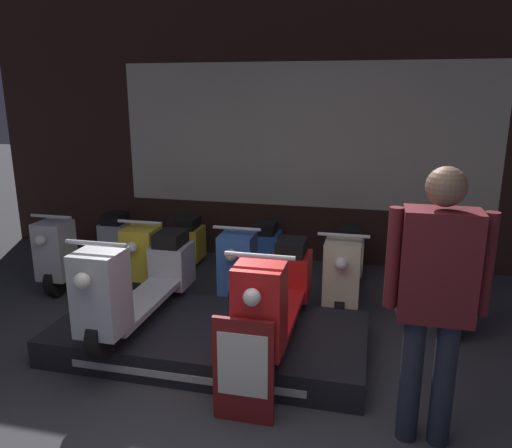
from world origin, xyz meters
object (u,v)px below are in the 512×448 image
scooter_backrow_2 (253,259)px  scooter_backrow_3 (345,266)px  scooter_backrow_1 (168,252)px  scooter_display_left (141,281)px  scooter_display_right (278,293)px  price_sign_board (243,371)px  scooter_backrow_0 (89,246)px  scooter_backrow_4 (446,274)px  person_right_browsing (436,289)px

scooter_backrow_2 → scooter_backrow_3: 0.97m
scooter_backrow_1 → scooter_backrow_2: (0.97, 0.00, 0.00)m
scooter_display_left → scooter_display_right: same height
scooter_display_right → scooter_backrow_3: scooter_display_right is taller
scooter_backrow_3 → price_sign_board: scooter_backrow_3 is taller
scooter_display_left → scooter_backrow_0: scooter_display_left is taller
scooter_backrow_0 → scooter_backrow_1: 0.97m
scooter_backrow_2 → scooter_backrow_3: same height
scooter_backrow_3 → price_sign_board: size_ratio=2.38×
scooter_display_left → scooter_backrow_3: bearing=41.1°
scooter_backrow_4 → scooter_backrow_1: bearing=180.0°
scooter_backrow_0 → scooter_backrow_3: 2.92m
scooter_backrow_0 → scooter_backrow_1: (0.97, 0.00, 0.00)m
scooter_display_left → price_sign_board: (1.07, -0.79, -0.21)m
scooter_backrow_1 → scooter_display_right: bearing=-42.4°
scooter_backrow_4 → scooter_backrow_0: bearing=180.0°
scooter_display_right → scooter_backrow_0: 2.84m
scooter_backrow_4 → person_right_browsing: 2.21m
scooter_backrow_1 → scooter_backrow_4: same height
scooter_backrow_0 → scooter_backrow_4: size_ratio=1.00×
person_right_browsing → scooter_backrow_3: bearing=106.2°
scooter_backrow_3 → scooter_backrow_4: 0.97m
scooter_backrow_0 → scooter_backrow_2: 1.94m
scooter_backrow_1 → scooter_backrow_4: size_ratio=1.00×
scooter_display_right → person_right_browsing: person_right_browsing is taller
person_right_browsing → price_sign_board: size_ratio=2.35×
scooter_backrow_4 → price_sign_board: (-1.47, -2.17, 0.02)m
scooter_backrow_0 → scooter_backrow_2: size_ratio=1.00×
scooter_display_left → price_sign_board: 1.35m
scooter_backrow_1 → person_right_browsing: bearing=-39.2°
scooter_backrow_0 → person_right_browsing: person_right_browsing is taller
price_sign_board → scooter_backrow_3: bearing=76.9°
scooter_backrow_0 → price_sign_board: size_ratio=2.38×
scooter_backrow_1 → price_sign_board: 2.60m
scooter_display_left → scooter_backrow_4: 2.90m
scooter_backrow_1 → scooter_backrow_4: (2.92, 0.00, 0.00)m
scooter_backrow_0 → price_sign_board: 3.24m
scooter_backrow_4 → scooter_backrow_3: bearing=180.0°
scooter_backrow_2 → person_right_browsing: size_ratio=1.01×
scooter_backrow_4 → person_right_browsing: (-0.37, -2.08, 0.65)m
scooter_backrow_3 → scooter_backrow_4: (0.97, 0.00, 0.00)m
scooter_backrow_2 → scooter_backrow_4: same height
scooter_display_left → price_sign_board: size_ratio=2.38×
scooter_backrow_2 → person_right_browsing: person_right_browsing is taller
scooter_display_left → scooter_backrow_2: size_ratio=1.00×
scooter_backrow_3 → scooter_backrow_4: same height
scooter_backrow_2 → scooter_backrow_4: (1.94, 0.00, 0.00)m
scooter_backrow_3 → scooter_backrow_2: bearing=180.0°
scooter_backrow_1 → price_sign_board: scooter_backrow_1 is taller
scooter_backrow_3 → scooter_backrow_4: size_ratio=1.00×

